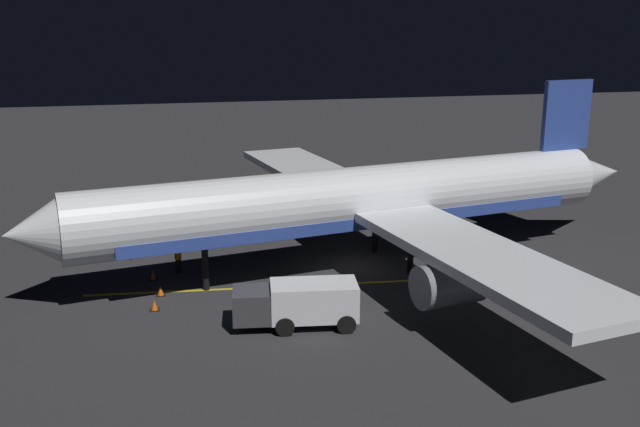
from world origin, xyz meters
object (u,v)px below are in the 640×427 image
catering_truck (300,304)px  ground_crew_worker (178,258)px  baggage_truck (112,232)px  traffic_cone_near_right (153,275)px  traffic_cone_near_left (161,291)px  traffic_cone_under_wing (154,306)px  airliner (363,201)px

catering_truck → ground_crew_worker: 10.56m
baggage_truck → catering_truck: 16.98m
baggage_truck → traffic_cone_near_right: bearing=-157.7°
ground_crew_worker → traffic_cone_near_left: bearing=162.4°
traffic_cone_near_left → traffic_cone_under_wing: (-2.02, 0.34, 0.00)m
baggage_truck → traffic_cone_under_wing: (-10.56, -2.50, -1.02)m
airliner → traffic_cone_under_wing: airliner is taller
baggage_truck → ground_crew_worker: (-5.12, -3.93, -0.38)m
traffic_cone_near_right → catering_truck: bearing=-139.9°
baggage_truck → ground_crew_worker: size_ratio=3.28×
traffic_cone_near_right → traffic_cone_under_wing: (-4.58, -0.05, 0.00)m
airliner → traffic_cone_near_right: airliner is taller
baggage_truck → catering_truck: bearing=-146.6°
ground_crew_worker → traffic_cone_near_right: (-0.86, 1.47, -0.64)m
traffic_cone_near_right → traffic_cone_near_left: bearing=-171.5°
airliner → traffic_cone_near_left: (-1.96, 11.82, -3.79)m
traffic_cone_under_wing → airliner: bearing=-71.9°
catering_truck → traffic_cone_near_right: bearing=40.1°
traffic_cone_near_left → traffic_cone_under_wing: size_ratio=1.00×
catering_truck → baggage_truck: bearing=33.4°
traffic_cone_near_left → baggage_truck: bearing=18.4°
ground_crew_worker → airliner: bearing=-97.7°
airliner → catering_truck: size_ratio=6.32×
traffic_cone_near_right → traffic_cone_under_wing: same height
airliner → traffic_cone_under_wing: (-3.98, 12.16, -3.79)m
traffic_cone_near_left → traffic_cone_near_right: size_ratio=1.00×
airliner → ground_crew_worker: (1.46, 10.73, -3.16)m
airliner → catering_truck: 9.70m
ground_crew_worker → traffic_cone_near_left: (-3.42, 1.09, -0.64)m
baggage_truck → catering_truck: size_ratio=0.93×
catering_truck → ground_crew_worker: bearing=31.0°
baggage_truck → traffic_cone_near_right: 6.55m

